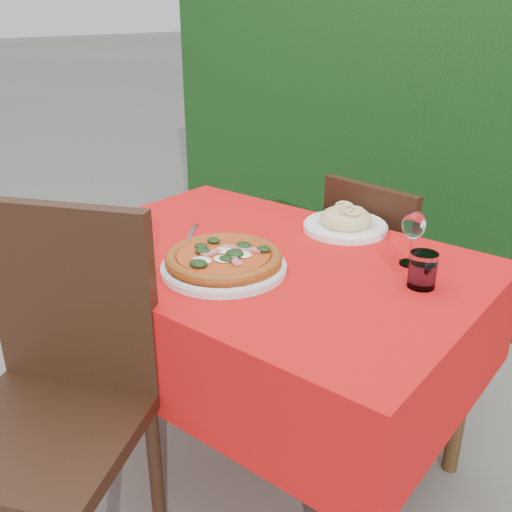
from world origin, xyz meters
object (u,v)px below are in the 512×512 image
Objects in this scene: chair_near at (58,381)px; wine_glass at (414,227)px; chair_far at (379,273)px; pizza_plate at (224,261)px; water_glass at (422,272)px; fork at (191,234)px; pasta_plate at (346,222)px.

chair_near is 6.19× the size of wine_glass.
pizza_plate is at bearing 90.50° from chair_far.
water_glass is 0.16m from wine_glass.
chair_far is 8.97× the size of water_glass.
chair_near is 10.45× the size of water_glass.
chair_far is 0.62m from wine_glass.
pizza_plate is at bearing -151.88° from water_glass.
fork is (-0.27, 0.14, -0.03)m from pizza_plate.
pizza_plate is 2.13× the size of fork.
pizza_plate is at bearing -101.37° from pasta_plate.
pasta_plate is 1.60× the size of fork.
chair_far is (0.25, 1.23, -0.08)m from chair_near.
fork is at bearing -136.20° from pasta_plate.
wine_glass is (-0.08, 0.11, 0.07)m from water_glass.
pizza_plate is at bearing -136.40° from wine_glass.
chair_far is at bearing 124.94° from wine_glass.
chair_far is at bearing 82.58° from pizza_plate.
water_glass is (0.37, -0.52, 0.30)m from chair_far.
wine_glass is at bearing 32.74° from chair_near.
chair_near reaches higher than chair_far.
pasta_plate is (-0.00, -0.28, 0.29)m from chair_far.
pizza_plate is (0.15, 0.46, 0.21)m from chair_near.
pizza_plate is 0.50m from pasta_plate.
pasta_plate is 0.32m from wine_glass.
pasta_plate is (0.25, 0.95, 0.21)m from chair_near.
pasta_plate is (0.10, 0.49, -0.00)m from pizza_plate.
wine_glass is 0.93× the size of fork.
wine_glass is (0.28, -0.40, 0.37)m from chair_far.
pasta_plate is at bearing 78.63° from pizza_plate.
wine_glass is (0.38, 0.36, 0.08)m from pizza_plate.
water_glass is at bearing -33.00° from pasta_plate.
fork is (-0.65, -0.22, -0.11)m from wine_glass.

